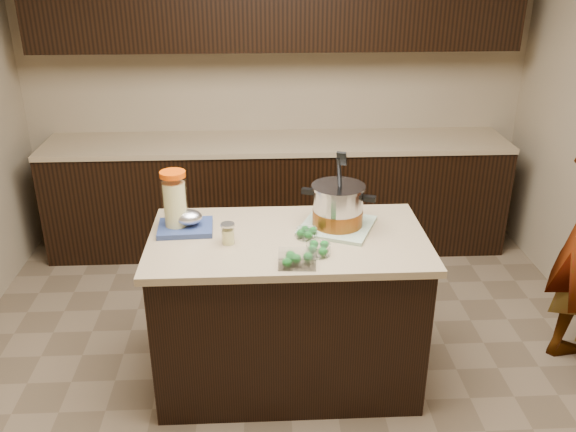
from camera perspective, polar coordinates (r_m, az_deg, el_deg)
The scene contains 12 objects.
ground_plane at distance 3.68m, azimuth 0.00°, elevation -14.64°, with size 4.00×4.00×0.00m, color brown.
room_shell at distance 2.92m, azimuth 0.00°, elevation 12.51°, with size 4.04×4.04×2.72m.
back_cabinets at distance 4.80m, azimuth -1.06°, elevation 7.68°, with size 3.60×0.63×2.33m.
island at distance 3.41m, azimuth 0.00°, elevation -8.72°, with size 1.46×0.81×0.90m.
dish_towel at distance 3.30m, azimuth 4.62°, elevation -0.92°, with size 0.36×0.36×0.02m, color #619065.
stock_pot at distance 3.26m, azimuth 4.68°, elevation 0.74°, with size 0.39×0.37×0.40m.
lemonade_pitcher at distance 3.26m, azimuth -10.53°, elevation 1.15°, with size 0.15×0.15×0.33m.
mason_jar at distance 3.12m, azimuth -5.64°, elevation -1.69°, with size 0.09×0.09×0.12m.
broccoli_tub_left at distance 3.17m, azimuth 1.76°, elevation -1.65°, with size 0.12×0.12×0.05m.
broccoli_tub_right at distance 3.01m, azimuth 2.86°, elevation -3.15°, with size 0.15×0.15×0.06m.
broccoli_tub_rect at distance 2.91m, azimuth 0.85°, elevation -4.09°, with size 0.19×0.14×0.06m.
blue_tray at distance 3.29m, azimuth -9.45°, elevation -0.73°, with size 0.30×0.25×0.11m.
Camera 1 is at (-0.14, -2.86, 2.31)m, focal length 38.00 mm.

